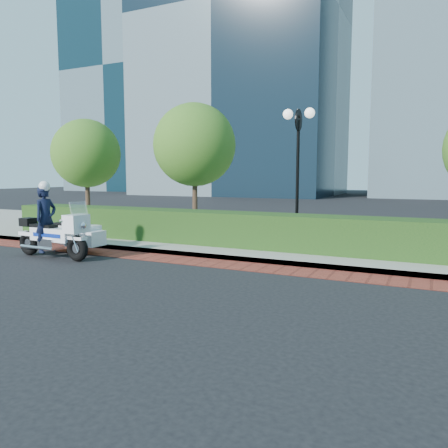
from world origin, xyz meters
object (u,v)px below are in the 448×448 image
at_px(lamppost, 298,154).
at_px(tree_b, 195,145).
at_px(tree_a, 86,154).
at_px(police_motorcycle, 60,230).

distance_m(lamppost, tree_b, 4.71).
distance_m(tree_a, police_motorcycle, 7.82).
bearing_deg(lamppost, tree_b, 163.89).
relative_size(tree_a, tree_b, 0.94).
relative_size(lamppost, police_motorcycle, 1.60).
xyz_separation_m(lamppost, tree_b, (-4.50, 1.30, 0.48)).
distance_m(tree_b, police_motorcycle, 6.59).
relative_size(lamppost, tree_a, 0.92).
bearing_deg(tree_b, lamppost, -16.11).
relative_size(lamppost, tree_b, 0.86).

